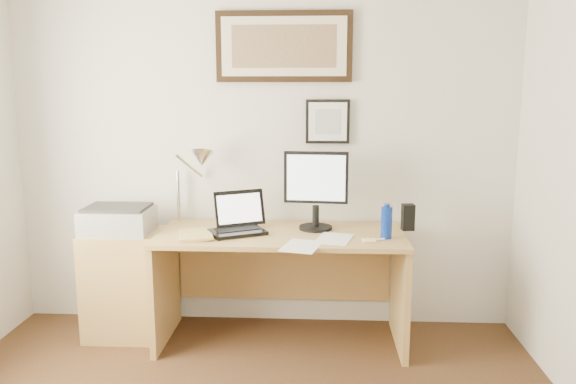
# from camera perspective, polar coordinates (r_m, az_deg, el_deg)

# --- Properties ---
(wall_back) EXTENTS (3.50, 0.02, 2.50)m
(wall_back) POSITION_cam_1_polar(r_m,az_deg,el_deg) (3.94, -2.57, 4.30)
(wall_back) COLOR silver
(wall_back) RESTS_ON ground
(side_cabinet) EXTENTS (0.50, 0.40, 0.73)m
(side_cabinet) POSITION_cam_1_polar(r_m,az_deg,el_deg) (4.02, -16.24, -8.92)
(side_cabinet) COLOR #AF8749
(side_cabinet) RESTS_ON floor
(water_bottle) EXTENTS (0.07, 0.07, 0.20)m
(water_bottle) POSITION_cam_1_polar(r_m,az_deg,el_deg) (3.55, 9.97, -3.09)
(water_bottle) COLOR #0B2A94
(water_bottle) RESTS_ON desk
(bottle_cap) EXTENTS (0.04, 0.04, 0.02)m
(bottle_cap) POSITION_cam_1_polar(r_m,az_deg,el_deg) (3.53, 10.03, -1.36)
(bottle_cap) COLOR #0B2A94
(bottle_cap) RESTS_ON water_bottle
(speaker) EXTENTS (0.08, 0.08, 0.17)m
(speaker) POSITION_cam_1_polar(r_m,az_deg,el_deg) (3.78, 12.09, -2.52)
(speaker) COLOR black
(speaker) RESTS_ON desk
(paper_sheet_a) EXTENTS (0.27, 0.34, 0.00)m
(paper_sheet_a) POSITION_cam_1_polar(r_m,az_deg,el_deg) (3.34, 1.38, -5.51)
(paper_sheet_a) COLOR white
(paper_sheet_a) RESTS_ON desk
(paper_sheet_b) EXTENTS (0.27, 0.33, 0.00)m
(paper_sheet_b) POSITION_cam_1_polar(r_m,az_deg,el_deg) (3.51, 4.69, -4.76)
(paper_sheet_b) COLOR white
(paper_sheet_b) RESTS_ON desk
(sticky_pad) EXTENTS (0.08, 0.08, 0.01)m
(sticky_pad) POSITION_cam_1_polar(r_m,az_deg,el_deg) (3.48, 8.22, -4.89)
(sticky_pad) COLOR #FDF777
(sticky_pad) RESTS_ON desk
(marker_pen) EXTENTS (0.14, 0.06, 0.02)m
(marker_pen) POSITION_cam_1_polar(r_m,az_deg,el_deg) (3.49, 8.73, -4.84)
(marker_pen) COLOR white
(marker_pen) RESTS_ON desk
(book) EXTENTS (0.27, 0.32, 0.02)m
(book) POSITION_cam_1_polar(r_m,az_deg,el_deg) (3.59, -10.99, -4.41)
(book) COLOR tan
(book) RESTS_ON desk
(desk) EXTENTS (1.60, 0.70, 0.75)m
(desk) POSITION_cam_1_polar(r_m,az_deg,el_deg) (3.80, -0.63, -7.27)
(desk) COLOR #AF8749
(desk) RESTS_ON floor
(laptop) EXTENTS (0.41, 0.43, 0.26)m
(laptop) POSITION_cam_1_polar(r_m,az_deg,el_deg) (3.67, -5.09, -3.18)
(laptop) COLOR black
(laptop) RESTS_ON desk
(lcd_monitor) EXTENTS (0.42, 0.22, 0.52)m
(lcd_monitor) POSITION_cam_1_polar(r_m,az_deg,el_deg) (3.68, 2.86, 0.57)
(lcd_monitor) COLOR black
(lcd_monitor) RESTS_ON desk
(printer) EXTENTS (0.44, 0.34, 0.18)m
(printer) POSITION_cam_1_polar(r_m,az_deg,el_deg) (3.88, -16.89, -2.69)
(printer) COLOR #9F9EA1
(printer) RESTS_ON side_cabinet
(desk_lamp) EXTENTS (0.29, 0.27, 0.53)m
(desk_lamp) POSITION_cam_1_polar(r_m,az_deg,el_deg) (3.82, -8.95, 3.05)
(desk_lamp) COLOR silver
(desk_lamp) RESTS_ON desk
(picture_large) EXTENTS (0.92, 0.04, 0.47)m
(picture_large) POSITION_cam_1_polar(r_m,az_deg,el_deg) (3.89, -0.42, 14.56)
(picture_large) COLOR black
(picture_large) RESTS_ON wall_back
(picture_small) EXTENTS (0.30, 0.03, 0.30)m
(picture_small) POSITION_cam_1_polar(r_m,az_deg,el_deg) (3.88, 4.05, 7.15)
(picture_small) COLOR black
(picture_small) RESTS_ON wall_back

